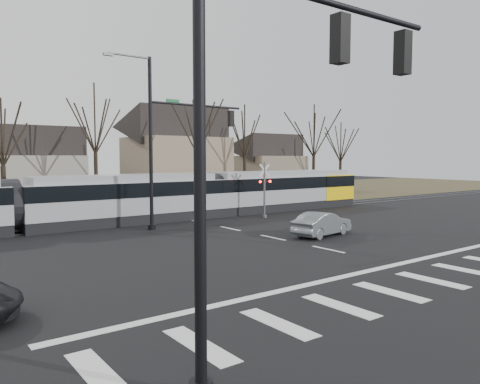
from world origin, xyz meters
TOP-DOWN VIEW (x-y plane):
  - ground at (0.00, 0.00)m, footprint 140.00×140.00m
  - grass_verge at (0.00, 32.00)m, footprint 140.00×28.00m
  - crosswalk at (0.00, -4.00)m, footprint 27.00×2.60m
  - stop_line at (0.00, -1.80)m, footprint 28.00×0.35m
  - lane_dashes at (0.00, 16.00)m, footprint 0.18×30.00m
  - rail_pair at (0.00, 15.80)m, footprint 90.00×1.52m
  - tram at (-4.26, 16.00)m, footprint 42.16×3.13m
  - sedan at (2.59, 4.87)m, footprint 2.85×4.53m
  - signal_pole_near_left at (-10.41, -6.00)m, footprint 9.28×0.44m
  - signal_pole_far at (-2.41, 12.50)m, footprint 9.28×0.44m
  - rail_crossing_signal at (5.00, 12.79)m, footprint 1.08×0.36m
  - tree_row at (2.00, 26.00)m, footprint 59.20×7.20m
  - house_b at (-5.00, 36.00)m, footprint 8.64×7.56m
  - house_c at (9.00, 33.00)m, footprint 10.80×8.64m
  - house_d at (24.00, 35.00)m, footprint 8.64×7.56m

SIDE VIEW (x-z plane):
  - ground at x=0.00m, z-range 0.00..0.00m
  - grass_verge at x=0.00m, z-range 0.00..0.01m
  - crosswalk at x=0.00m, z-range 0.00..0.01m
  - stop_line at x=0.00m, z-range 0.00..0.01m
  - lane_dashes at x=0.00m, z-range 0.00..0.01m
  - rail_pair at x=0.00m, z-range 0.00..0.06m
  - sedan at x=2.59m, z-range 0.00..1.33m
  - tram at x=-4.26m, z-range 0.14..3.34m
  - rail_crossing_signal at x=5.00m, z-range -0.11..3.89m
  - house_b at x=-5.00m, z-range 0.14..7.79m
  - house_d at x=24.00m, z-range 0.14..7.79m
  - tree_row at x=2.00m, z-range 0.00..10.00m
  - house_c at x=9.00m, z-range 0.18..10.28m
  - signal_pole_near_left at x=-10.41m, z-range 0.60..10.80m
  - signal_pole_far at x=-2.41m, z-range 0.60..10.80m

